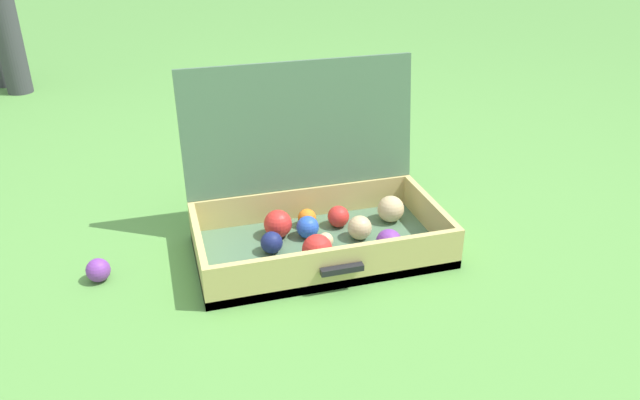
{
  "coord_description": "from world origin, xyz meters",
  "views": [
    {
      "loc": [
        -0.33,
        -1.34,
        0.91
      ],
      "look_at": [
        0.08,
        0.06,
        0.16
      ],
      "focal_mm": 34.38,
      "sensor_mm": 36.0,
      "label": 1
    }
  ],
  "objects": [
    {
      "name": "ground_plane",
      "position": [
        0.0,
        0.0,
        0.0
      ],
      "size": [
        16.0,
        16.0,
        0.0
      ],
      "primitive_type": "plane",
      "color": "#569342"
    },
    {
      "name": "stray_ball_on_grass",
      "position": [
        -0.51,
        0.09,
        0.03
      ],
      "size": [
        0.06,
        0.06,
        0.06
      ],
      "primitive_type": "sphere",
      "color": "purple",
      "rests_on": "ground"
    },
    {
      "name": "open_suitcase",
      "position": [
        0.08,
        0.12,
        0.11
      ],
      "size": [
        0.68,
        0.45,
        0.48
      ],
      "color": "#4C7051",
      "rests_on": "ground"
    }
  ]
}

